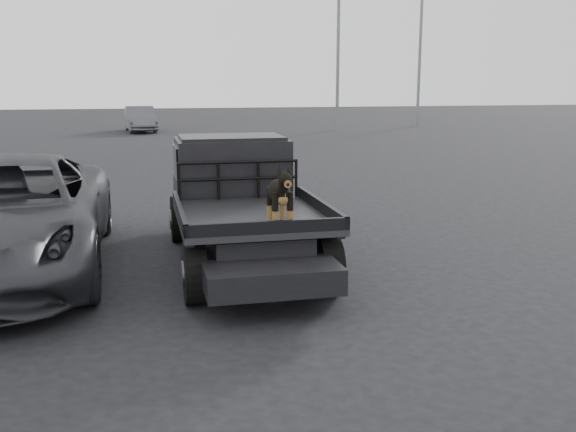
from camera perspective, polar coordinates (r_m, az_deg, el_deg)
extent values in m
plane|color=black|center=(8.11, 1.33, -7.11)|extent=(120.00, 120.00, 0.00)
imported|color=#2F2F34|center=(9.73, -23.92, -0.01)|extent=(2.73, 5.83, 1.61)
imported|color=#4D4E53|center=(35.77, -12.98, 8.40)|extent=(1.81, 4.22, 1.35)
cylinder|color=slate|center=(36.29, 4.53, 17.89)|extent=(0.18, 0.18, 12.96)
cylinder|color=slate|center=(40.53, 11.83, 18.21)|extent=(0.18, 0.18, 14.60)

